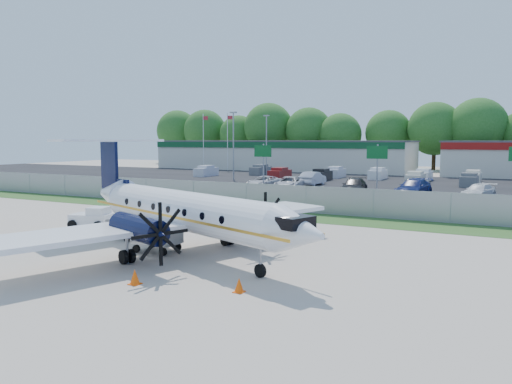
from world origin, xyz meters
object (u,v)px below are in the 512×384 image
at_px(aircraft, 182,210).
at_px(baggage_cart_near, 126,230).
at_px(baggage_cart_far, 157,241).
at_px(pushback_tug, 93,218).

height_order(aircraft, baggage_cart_near, aircraft).
bearing_deg(baggage_cart_far, aircraft, 7.92).
xyz_separation_m(aircraft, pushback_tug, (-8.99, 3.23, -1.47)).
height_order(pushback_tug, baggage_cart_near, pushback_tug).
bearing_deg(aircraft, baggage_cart_near, 162.66).
xyz_separation_m(aircraft, baggage_cart_near, (-4.82, 1.50, -1.60)).
bearing_deg(baggage_cart_near, aircraft, -17.34).
distance_m(aircraft, baggage_cart_far, 2.07).
xyz_separation_m(baggage_cart_near, baggage_cart_far, (3.46, -1.69, 0.05)).
distance_m(pushback_tug, baggage_cart_far, 8.36).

